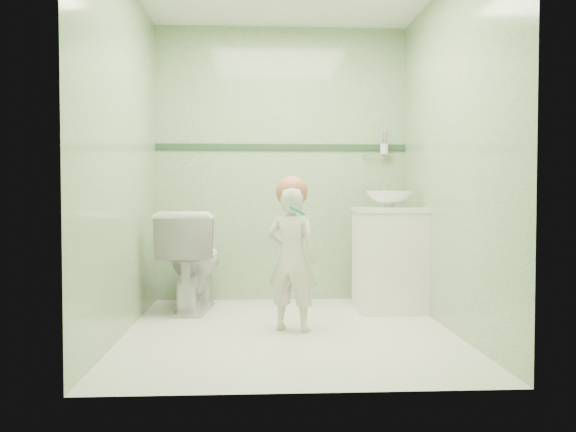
{
  "coord_description": "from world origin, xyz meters",
  "views": [
    {
      "loc": [
        -0.22,
        -3.97,
        0.92
      ],
      "look_at": [
        0.0,
        0.15,
        0.78
      ],
      "focal_mm": 36.91,
      "sensor_mm": 36.0,
      "label": 1
    }
  ],
  "objects": [
    {
      "name": "vanity",
      "position": [
        0.84,
        0.7,
        0.4
      ],
      "size": [
        0.52,
        0.5,
        0.8
      ],
      "primitive_type": "cube",
      "color": "silver",
      "rests_on": "ground"
    },
    {
      "name": "room_shell",
      "position": [
        0.0,
        0.0,
        1.2
      ],
      "size": [
        2.5,
        2.54,
        2.4
      ],
      "color": "#86AB79",
      "rests_on": "ground"
    },
    {
      "name": "cup_holder",
      "position": [
        0.89,
        1.18,
        1.33
      ],
      "size": [
        0.26,
        0.07,
        0.21
      ],
      "color": "silver",
      "rests_on": "room_shell"
    },
    {
      "name": "ground",
      "position": [
        0.0,
        0.0,
        0.0
      ],
      "size": [
        2.5,
        2.5,
        0.0
      ],
      "primitive_type": "plane",
      "color": "white",
      "rests_on": "ground"
    },
    {
      "name": "counter",
      "position": [
        0.84,
        0.7,
        0.81
      ],
      "size": [
        0.54,
        0.52,
        0.04
      ],
      "primitive_type": "cube",
      "color": "white",
      "rests_on": "vanity"
    },
    {
      "name": "hair_cap",
      "position": [
        0.02,
        0.06,
        0.95
      ],
      "size": [
        0.22,
        0.22,
        0.22
      ],
      "primitive_type": "sphere",
      "color": "#AD6445",
      "rests_on": "toddler"
    },
    {
      "name": "basin",
      "position": [
        0.84,
        0.7,
        0.89
      ],
      "size": [
        0.37,
        0.37,
        0.13
      ],
      "primitive_type": "imported",
      "color": "white",
      "rests_on": "counter"
    },
    {
      "name": "toddler",
      "position": [
        0.02,
        0.03,
        0.49
      ],
      "size": [
        0.42,
        0.35,
        0.98
      ],
      "primitive_type": "imported",
      "rotation": [
        0.0,
        0.0,
        2.75
      ],
      "color": "beige",
      "rests_on": "ground"
    },
    {
      "name": "trim_stripe",
      "position": [
        0.0,
        1.24,
        1.35
      ],
      "size": [
        2.2,
        0.02,
        0.05
      ],
      "primitive_type": "cube",
      "color": "#27462D",
      "rests_on": "room_shell"
    },
    {
      "name": "teal_toothbrush",
      "position": [
        0.04,
        -0.11,
        0.83
      ],
      "size": [
        0.11,
        0.14,
        0.08
      ],
      "color": "#0F7F70",
      "rests_on": "toddler"
    },
    {
      "name": "toilet",
      "position": [
        -0.74,
        0.8,
        0.4
      ],
      "size": [
        0.51,
        0.82,
        0.8
      ],
      "primitive_type": "imported",
      "rotation": [
        0.0,
        0.0,
        3.06
      ],
      "color": "white",
      "rests_on": "ground"
    },
    {
      "name": "faucet",
      "position": [
        0.84,
        0.89,
        0.97
      ],
      "size": [
        0.03,
        0.13,
        0.18
      ],
      "color": "silver",
      "rests_on": "counter"
    }
  ]
}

